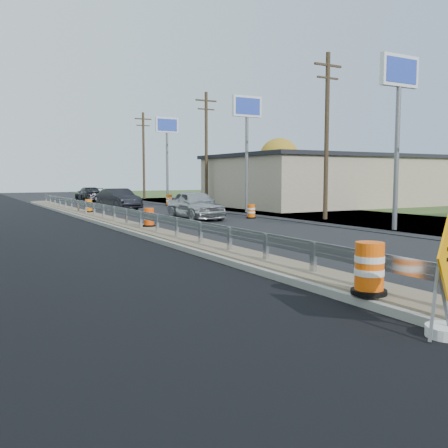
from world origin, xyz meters
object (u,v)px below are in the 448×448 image
car_silver (195,205)px  car_dark_far (89,194)px  barrel_median_mid (149,218)px  barrel_median_far (89,206)px  barrel_median_near (369,269)px  barrel_shoulder_near (251,212)px  car_dark_mid (119,199)px  caution_sign (447,304)px  barrel_shoulder_far (169,200)px

car_silver → car_dark_far: car_silver is taller
barrel_median_mid → barrel_median_far: bearing=90.4°
barrel_median_near → car_dark_far: 43.03m
barrel_shoulder_near → car_dark_mid: bearing=111.0°
barrel_median_mid → caution_sign: bearing=-94.6°
car_silver → car_dark_mid: size_ratio=1.03×
caution_sign → barrel_median_near: size_ratio=2.08×
barrel_median_mid → car_dark_mid: car_dark_mid is taller
caution_sign → car_silver: bearing=49.2°
barrel_shoulder_far → caution_sign: bearing=-106.2°
barrel_shoulder_far → car_silver: bearing=-106.7°
barrel_median_mid → car_dark_mid: size_ratio=0.17×
barrel_median_far → car_dark_far: (4.46, 17.77, 0.10)m
barrel_median_mid → car_dark_far: 28.68m
barrel_shoulder_near → car_silver: 3.36m
barrel_median_near → barrel_median_far: barrel_median_near is taller
barrel_median_near → car_silver: size_ratio=0.20×
caution_sign → barrel_median_far: caution_sign is taller
car_dark_mid → barrel_shoulder_near: bearing=-75.9°
barrel_median_mid → car_dark_far: car_dark_far is taller
barrel_median_mid → car_dark_far: size_ratio=0.17×
barrel_median_near → barrel_median_far: bearing=88.0°
car_dark_far → barrel_median_near: bearing=85.4°
caution_sign → barrel_shoulder_near: (9.17, 20.16, -0.13)m
barrel_median_far → barrel_shoulder_near: barrel_median_far is taller
barrel_shoulder_near → car_silver: bearing=159.5°
barrel_median_near → barrel_median_far: (0.88, 24.92, -0.09)m
car_silver → car_dark_far: size_ratio=0.99×
caution_sign → barrel_shoulder_near: size_ratio=2.50×
barrel_median_mid → barrel_shoulder_far: bearing=64.6°
barrel_median_mid → car_silver: size_ratio=0.17×
barrel_shoulder_near → barrel_shoulder_far: bearing=86.4°
caution_sign → barrel_median_far: bearing=62.4°
barrel_median_mid → barrel_shoulder_far: size_ratio=0.88×
barrel_median_near → car_silver: 20.17m
barrel_median_mid → barrel_shoulder_near: barrel_median_mid is taller
barrel_median_near → car_dark_mid: size_ratio=0.21×
barrel_median_far → car_silver: bearing=-49.2°
car_silver → barrel_shoulder_near: bearing=-18.9°
car_silver → barrel_median_near: bearing=-104.8°
barrel_shoulder_near → car_dark_far: 24.76m
caution_sign → car_silver: (6.04, 21.32, 0.31)m
barrel_shoulder_far → barrel_median_far: bearing=-138.1°
barrel_median_near → car_silver: bearing=73.6°
barrel_median_near → barrel_shoulder_far: (9.75, 32.89, -0.26)m
car_dark_mid → caution_sign: bearing=-105.4°
barrel_median_far → caution_sign: bearing=-92.6°
barrel_shoulder_near → barrel_median_near: bearing=-115.9°
barrel_shoulder_near → barrel_shoulder_far: barrel_shoulder_far is taller
caution_sign → car_dark_mid: (4.71, 31.76, 0.26)m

